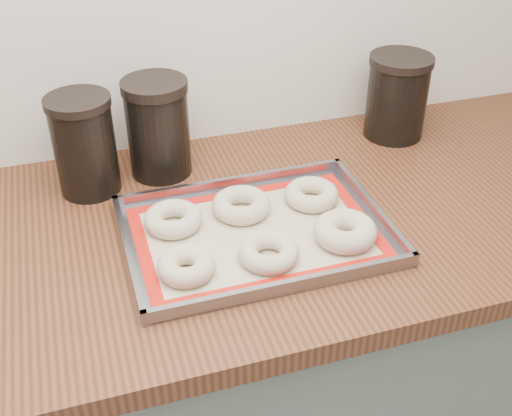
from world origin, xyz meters
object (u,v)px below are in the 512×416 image
object	(u,v)px
bagel_front_mid	(269,252)
bagel_back_left	(173,219)
bagel_back_mid	(241,205)
canister_left	(84,145)
baking_tray	(256,233)
canister_mid	(158,128)
bagel_front_right	(345,231)
bagel_back_right	(311,194)
bagel_front_left	(186,266)
canister_right	(397,96)

from	to	relation	value
bagel_front_mid	bagel_back_left	world-z (taller)	same
bagel_back_mid	canister_left	distance (m)	0.32
bagel_front_mid	bagel_back_mid	world-z (taller)	bagel_back_mid
baking_tray	bagel_front_mid	xyz separation A→B (m)	(-0.00, -0.08, 0.01)
canister_mid	bagel_back_mid	bearing A→B (deg)	-60.86
bagel_back_mid	bagel_front_right	bearing A→B (deg)	-42.61
bagel_back_mid	bagel_back_right	xyz separation A→B (m)	(0.14, -0.00, -0.00)
bagel_front_right	bagel_back_mid	size ratio (longest dim) A/B	1.02
bagel_front_left	bagel_front_mid	bearing A→B (deg)	-2.21
bagel_back_mid	bagel_back_right	size ratio (longest dim) A/B	1.06
canister_right	canister_left	bearing A→B (deg)	-177.72
bagel_front_mid	canister_left	bearing A→B (deg)	128.94
bagel_front_right	baking_tray	bearing A→B (deg)	155.09
bagel_front_right	bagel_back_left	xyz separation A→B (m)	(-0.28, 0.13, -0.00)
bagel_back_left	bagel_back_right	xyz separation A→B (m)	(0.27, 0.00, -0.00)
bagel_back_mid	canister_right	xyz separation A→B (m)	(0.42, 0.20, 0.07)
bagel_back_mid	canister_right	world-z (taller)	canister_right
bagel_back_mid	bagel_front_left	bearing A→B (deg)	-133.61
bagel_back_left	bagel_back_mid	size ratio (longest dim) A/B	0.96
canister_right	baking_tray	bearing A→B (deg)	-146.36
bagel_front_right	bagel_back_right	world-z (taller)	bagel_front_right
baking_tray	canister_right	bearing A→B (deg)	33.64
bagel_back_left	canister_left	bearing A→B (deg)	125.20
bagel_back_mid	bagel_front_mid	bearing A→B (deg)	-88.38
baking_tray	canister_mid	distance (m)	0.31
bagel_back_mid	canister_mid	xyz separation A→B (m)	(-0.11, 0.20, 0.08)
bagel_front_right	canister_left	distance (m)	0.52
bagel_back_left	bagel_back_mid	distance (m)	0.13
bagel_back_mid	canister_mid	world-z (taller)	canister_mid
bagel_front_right	bagel_back_right	size ratio (longest dim) A/B	1.08
bagel_front_mid	bagel_back_left	bearing A→B (deg)	133.21
canister_left	canister_right	xyz separation A→B (m)	(0.67, 0.03, -0.01)
canister_right	bagel_front_left	bearing A→B (deg)	-148.01
bagel_front_right	canister_mid	world-z (taller)	canister_mid
canister_right	canister_mid	bearing A→B (deg)	-179.72
bagel_front_left	canister_right	distance (m)	0.65
bagel_front_left	bagel_back_mid	bearing A→B (deg)	46.39
bagel_back_right	baking_tray	bearing A→B (deg)	-153.46
bagel_back_left	canister_left	xyz separation A→B (m)	(-0.13, 0.18, 0.08)
baking_tray	canister_left	bearing A→B (deg)	136.87
baking_tray	bagel_back_mid	bearing A→B (deg)	95.08
canister_right	bagel_front_right	bearing A→B (deg)	-128.46
baking_tray	bagel_front_mid	bearing A→B (deg)	-91.56
bagel_front_mid	bagel_front_left	bearing A→B (deg)	177.79
bagel_back_right	bagel_front_right	bearing A→B (deg)	-85.32
bagel_front_left	canister_left	xyz separation A→B (m)	(-0.12, 0.32, 0.08)
bagel_back_mid	canister_left	size ratio (longest dim) A/B	0.55
bagel_front_mid	bagel_back_right	xyz separation A→B (m)	(0.13, 0.14, 0.00)
canister_left	bagel_front_left	bearing A→B (deg)	-68.97
bagel_back_left	bagel_back_right	world-z (taller)	same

